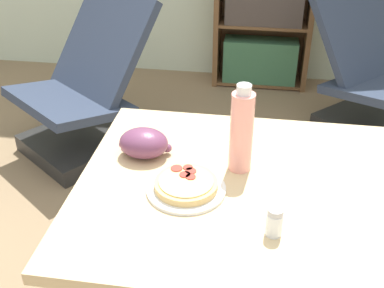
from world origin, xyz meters
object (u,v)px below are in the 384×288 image
at_px(salt_shaker, 274,222).
at_px(pizza_on_plate, 186,186).
at_px(drink_bottle, 241,131).
at_px(lounge_chair_far, 371,89).
at_px(grape_bunch, 144,143).
at_px(lounge_chair_near, 84,105).

bearing_deg(salt_shaker, pizza_on_plate, 149.55).
distance_m(pizza_on_plate, drink_bottle, 0.22).
xyz_separation_m(pizza_on_plate, lounge_chair_far, (0.85, 1.79, -0.48)).
bearing_deg(grape_bunch, pizza_on_plate, -45.15).
bearing_deg(salt_shaker, drink_bottle, 110.49).
height_order(grape_bunch, drink_bottle, drink_bottle).
relative_size(salt_shaker, lounge_chair_near, 0.08).
relative_size(lounge_chair_near, lounge_chair_far, 1.01).
bearing_deg(salt_shaker, grape_bunch, 143.04).
xyz_separation_m(drink_bottle, lounge_chair_far, (0.72, 1.66, -0.59)).
distance_m(pizza_on_plate, lounge_chair_far, 2.04).
height_order(pizza_on_plate, lounge_chair_far, lounge_chair_far).
bearing_deg(salt_shaker, lounge_chair_far, 72.26).
xyz_separation_m(grape_bunch, lounge_chair_near, (-0.66, 1.15, -0.51)).
relative_size(drink_bottle, lounge_chair_far, 0.28).
bearing_deg(pizza_on_plate, lounge_chair_far, 64.50).
height_order(lounge_chair_near, lounge_chair_far, same).
bearing_deg(lounge_chair_near, lounge_chair_far, 53.36).
xyz_separation_m(salt_shaker, lounge_chair_far, (0.62, 1.93, -0.50)).
bearing_deg(lounge_chair_near, salt_shaker, -16.85).
xyz_separation_m(pizza_on_plate, grape_bunch, (-0.15, 0.16, 0.03)).
bearing_deg(grape_bunch, lounge_chair_far, 58.34).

